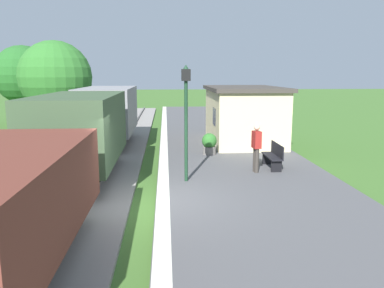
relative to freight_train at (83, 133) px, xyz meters
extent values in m
plane|color=#3D6628|center=(2.40, -3.44, -1.60)|extent=(160.00, 160.00, 0.00)
cube|color=#4C4C4F|center=(5.60, -3.44, -1.47)|extent=(6.00, 60.00, 0.25)
cube|color=silver|center=(2.80, -3.44, -1.34)|extent=(0.36, 60.00, 0.01)
cube|color=gray|center=(0.00, -3.44, -1.54)|extent=(3.80, 60.00, 0.12)
cube|color=slate|center=(0.72, -3.44, -1.41)|extent=(0.07, 60.00, 0.14)
cube|color=slate|center=(-0.72, -3.44, -1.41)|extent=(0.07, 60.00, 0.14)
cylinder|color=black|center=(0.00, -5.33, -0.92)|extent=(1.56, 0.84, 0.84)
cylinder|color=black|center=(0.00, -4.17, -0.67)|extent=(0.20, 0.30, 0.20)
cube|color=#384C33|center=(0.00, -0.52, 0.28)|extent=(2.50, 5.60, 2.20)
cube|color=black|center=(0.00, -0.52, -0.67)|extent=(2.10, 5.15, 0.50)
cylinder|color=black|center=(0.00, 1.27, -0.92)|extent=(1.56, 0.84, 0.84)
cylinder|color=black|center=(0.00, -2.31, -0.92)|extent=(1.56, 0.84, 0.84)
cylinder|color=black|center=(0.00, 2.43, -0.67)|extent=(0.20, 0.30, 0.20)
cylinder|color=black|center=(0.00, -3.47, -0.67)|extent=(0.20, 0.30, 0.20)
cube|color=gray|center=(0.00, 6.08, 0.28)|extent=(2.50, 5.60, 2.20)
cube|color=black|center=(0.00, 6.08, -0.67)|extent=(2.10, 5.15, 0.50)
cylinder|color=black|center=(0.00, 7.87, -0.92)|extent=(1.56, 0.84, 0.84)
cylinder|color=black|center=(0.00, 4.29, -0.92)|extent=(1.56, 0.84, 0.84)
cylinder|color=black|center=(0.00, 9.03, -0.67)|extent=(0.20, 0.30, 0.20)
cylinder|color=black|center=(0.00, 3.13, -0.67)|extent=(0.20, 0.30, 0.20)
cube|color=beige|center=(6.80, 5.39, -0.05)|extent=(3.20, 5.50, 2.60)
cube|color=#3D3833|center=(6.80, 5.39, 1.34)|extent=(3.50, 5.80, 0.18)
cube|color=black|center=(5.19, 4.29, 0.08)|extent=(0.03, 0.90, 0.80)
cube|color=black|center=(6.77, -0.10, -0.91)|extent=(0.42, 1.50, 0.04)
cube|color=black|center=(6.96, -0.10, -0.66)|extent=(0.04, 1.50, 0.45)
cube|color=black|center=(6.77, -0.70, -1.14)|extent=(0.38, 0.06, 0.42)
cube|color=black|center=(6.77, 0.50, -1.14)|extent=(0.38, 0.06, 0.42)
cylinder|color=#38332D|center=(6.06, -0.71, -0.92)|extent=(0.15, 0.15, 0.86)
cylinder|color=#38332D|center=(6.04, -0.56, -0.92)|extent=(0.15, 0.15, 0.86)
cube|color=maroon|center=(6.05, -0.63, -0.19)|extent=(0.29, 0.41, 0.60)
sphere|color=beige|center=(6.05, -0.63, 0.25)|extent=(0.22, 0.22, 0.22)
cylinder|color=slate|center=(4.76, 2.46, -1.18)|extent=(0.56, 0.56, 0.34)
sphere|color=#2D6B28|center=(4.76, 2.46, -0.75)|extent=(0.64, 0.64, 0.64)
cylinder|color=#193823|center=(3.54, -1.60, 0.25)|extent=(0.11, 0.11, 3.20)
cube|color=black|center=(3.54, -1.60, 2.03)|extent=(0.28, 0.28, 0.36)
sphere|color=#F2E5BF|center=(3.54, -1.60, 2.03)|extent=(0.20, 0.20, 0.20)
cone|color=#193823|center=(3.54, -1.60, 2.27)|extent=(0.20, 0.20, 0.16)
cylinder|color=#4C3823|center=(-3.67, 10.19, -0.67)|extent=(0.28, 0.28, 1.85)
sphere|color=#2D6B28|center=(-3.67, 10.19, 1.87)|extent=(4.31, 4.31, 4.31)
cylinder|color=#4C3823|center=(-7.34, 15.36, -0.60)|extent=(0.28, 0.28, 1.99)
sphere|color=#235B23|center=(-7.34, 15.36, 1.98)|extent=(4.22, 4.22, 4.22)
camera|label=1|loc=(2.90, -13.54, 2.08)|focal=35.74mm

